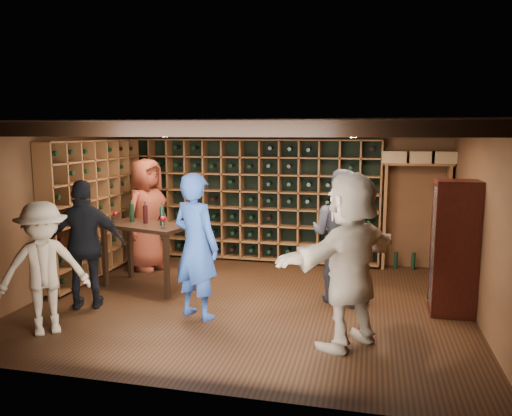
% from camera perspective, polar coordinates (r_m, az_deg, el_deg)
% --- Properties ---
extents(ground, '(6.00, 6.00, 0.00)m').
position_cam_1_polar(ground, '(7.19, -0.83, -10.75)').
color(ground, black).
rests_on(ground, ground).
extents(room_shell, '(6.00, 6.00, 6.00)m').
position_cam_1_polar(room_shell, '(6.83, -0.76, 8.92)').
color(room_shell, '#54341D').
rests_on(room_shell, ground).
extents(wine_rack_back, '(4.65, 0.30, 2.20)m').
position_cam_1_polar(wine_rack_back, '(9.25, -0.54, 0.97)').
color(wine_rack_back, brown).
rests_on(wine_rack_back, ground).
extents(wine_rack_left, '(0.30, 2.65, 2.20)m').
position_cam_1_polar(wine_rack_left, '(8.73, -17.82, 0.09)').
color(wine_rack_left, brown).
rests_on(wine_rack_left, ground).
extents(crate_shelf, '(1.20, 0.32, 2.07)m').
position_cam_1_polar(crate_shelf, '(8.97, 18.00, 2.99)').
color(crate_shelf, brown).
rests_on(crate_shelf, ground).
extents(display_cabinet, '(0.55, 0.50, 1.75)m').
position_cam_1_polar(display_cabinet, '(7.03, 21.65, -4.55)').
color(display_cabinet, black).
rests_on(display_cabinet, ground).
extents(man_blue_shirt, '(0.81, 0.68, 1.89)m').
position_cam_1_polar(man_blue_shirt, '(6.45, -6.88, -4.35)').
color(man_blue_shirt, navy).
rests_on(man_blue_shirt, ground).
extents(man_grey_suit, '(1.12, 1.02, 1.89)m').
position_cam_1_polar(man_grey_suit, '(7.12, 9.62, -3.18)').
color(man_grey_suit, black).
rests_on(man_grey_suit, ground).
extents(guest_red_floral, '(0.88, 1.09, 1.94)m').
position_cam_1_polar(guest_red_floral, '(8.87, -12.33, -0.73)').
color(guest_red_floral, maroon).
rests_on(guest_red_floral, ground).
extents(guest_woman_black, '(1.12, 0.79, 1.76)m').
position_cam_1_polar(guest_woman_black, '(7.14, -18.90, -4.00)').
color(guest_woman_black, black).
rests_on(guest_woman_black, ground).
extents(guest_khaki, '(1.17, 1.12, 1.59)m').
position_cam_1_polar(guest_khaki, '(6.44, -23.11, -6.37)').
color(guest_khaki, gray).
rests_on(guest_khaki, ground).
extents(guest_beige, '(1.58, 1.80, 1.97)m').
position_cam_1_polar(guest_beige, '(5.64, 10.68, -5.92)').
color(guest_beige, gray).
rests_on(guest_beige, ground).
extents(tasting_table, '(1.46, 1.00, 1.28)m').
position_cam_1_polar(tasting_table, '(7.82, -12.45, -2.75)').
color(tasting_table, black).
rests_on(tasting_table, ground).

